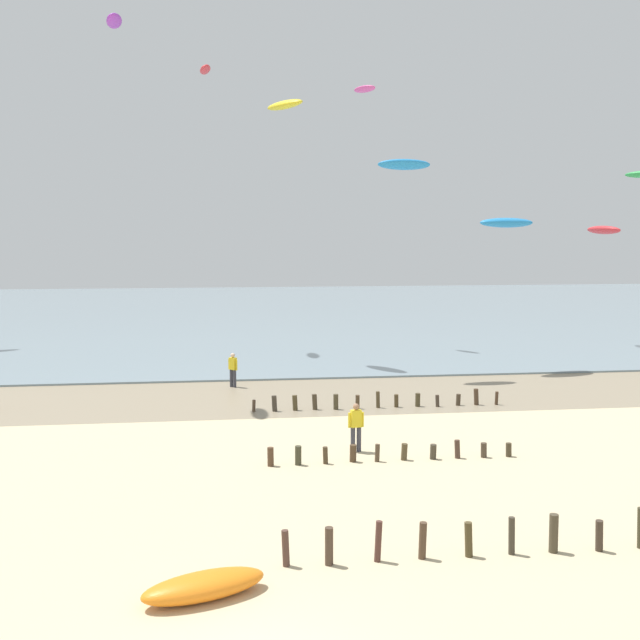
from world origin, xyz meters
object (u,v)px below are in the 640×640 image
object	(u,v)px
kite_aloft_2	(114,21)
kite_aloft_7	(285,105)
person_by_waterline	(356,426)
kite_aloft_9	(404,165)
kite_aloft_6	(205,70)
grounded_kite	(204,586)
kite_aloft_3	(507,223)
person_mid_beach	(233,369)
kite_aloft_4	(365,89)
kite_aloft_0	(604,230)

from	to	relation	value
kite_aloft_2	kite_aloft_7	xyz separation A→B (m)	(8.24, 8.97, -2.00)
person_by_waterline	kite_aloft_9	xyz separation A→B (m)	(4.95, 13.99, 10.22)
kite_aloft_2	kite_aloft_6	size ratio (longest dim) A/B	0.95
grounded_kite	kite_aloft_3	size ratio (longest dim) A/B	0.81
person_mid_beach	kite_aloft_6	bearing A→B (deg)	95.68
kite_aloft_7	kite_aloft_9	size ratio (longest dim) A/B	1.08
kite_aloft_4	kite_aloft_2	bearing A→B (deg)	-76.40
kite_aloft_3	kite_aloft_9	xyz separation A→B (m)	(-6.04, -1.12, 2.97)
kite_aloft_6	person_by_waterline	bearing A→B (deg)	-167.20
grounded_kite	kite_aloft_6	distance (m)	39.75
person_mid_beach	kite_aloft_4	xyz separation A→B (m)	(8.98, 13.04, 16.03)
kite_aloft_2	kite_aloft_9	size ratio (longest dim) A/B	0.75
kite_aloft_3	grounded_kite	bearing A→B (deg)	-134.82
person_mid_beach	kite_aloft_4	bearing A→B (deg)	55.45
person_mid_beach	grounded_kite	distance (m)	22.68
grounded_kite	kite_aloft_7	size ratio (longest dim) A/B	0.87
kite_aloft_3	kite_aloft_6	size ratio (longest dim) A/B	1.48
kite_aloft_4	kite_aloft_7	size ratio (longest dim) A/B	0.62
person_mid_beach	person_by_waterline	size ratio (longest dim) A/B	1.00
kite_aloft_3	kite_aloft_7	bearing A→B (deg)	148.76
kite_aloft_4	kite_aloft_0	bearing A→B (deg)	47.94
kite_aloft_3	kite_aloft_7	xyz separation A→B (m)	(-11.80, 3.95, 6.68)
kite_aloft_0	kite_aloft_3	distance (m)	12.38
kite_aloft_0	kite_aloft_9	distance (m)	18.32
kite_aloft_6	kite_aloft_9	bearing A→B (deg)	-136.52
kite_aloft_4	kite_aloft_6	distance (m)	10.32
kite_aloft_3	person_mid_beach	bearing A→B (deg)	178.37
person_by_waterline	kite_aloft_3	world-z (taller)	kite_aloft_3
person_by_waterline	person_mid_beach	bearing A→B (deg)	108.34
kite_aloft_0	person_mid_beach	bearing A→B (deg)	-76.40
person_mid_beach	kite_aloft_7	size ratio (longest dim) A/B	0.56
kite_aloft_2	kite_aloft_3	bearing A→B (deg)	-77.14
person_mid_beach	kite_aloft_2	distance (m)	16.82
kite_aloft_3	kite_aloft_6	bearing A→B (deg)	135.68
kite_aloft_3	kite_aloft_4	xyz separation A→B (m)	(-6.04, 10.10, 8.78)
grounded_kite	kite_aloft_2	distance (m)	26.71
kite_aloft_6	kite_aloft_0	bearing A→B (deg)	-94.14
person_by_waterline	kite_aloft_6	bearing A→B (deg)	101.95
person_mid_beach	grounded_kite	size ratio (longest dim) A/B	0.64
kite_aloft_0	kite_aloft_7	world-z (taller)	kite_aloft_7
person_by_waterline	kite_aloft_3	size ratio (longest dim) A/B	0.52
kite_aloft_2	person_mid_beach	bearing A→B (deg)	-68.70
person_mid_beach	kite_aloft_9	xyz separation A→B (m)	(8.98, 1.82, 10.22)
person_by_waterline	kite_aloft_9	size ratio (longest dim) A/B	0.60
person_by_waterline	kite_aloft_4	size ratio (longest dim) A/B	0.90
kite_aloft_0	kite_aloft_7	distance (m)	22.87
person_by_waterline	grounded_kite	size ratio (longest dim) A/B	0.64
kite_aloft_2	kite_aloft_0	bearing A→B (deg)	-67.88
kite_aloft_4	person_by_waterline	bearing A→B (deg)	-44.72
grounded_kite	kite_aloft_9	size ratio (longest dim) A/B	0.94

